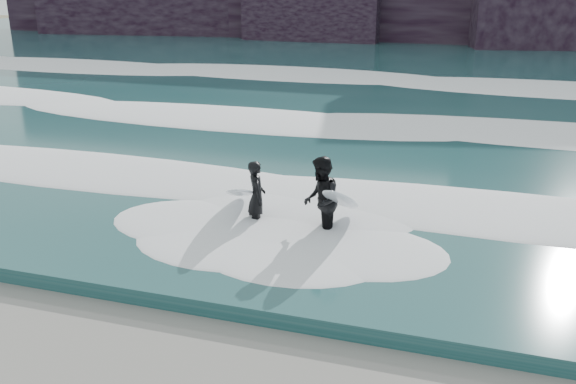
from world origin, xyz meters
name	(u,v)px	position (x,y,z in m)	size (l,w,h in m)	color
sea	(394,72)	(0.00, 29.00, 0.15)	(90.00, 52.00, 0.30)	#1E4B4B
foam_near	(270,179)	(0.00, 9.00, 0.40)	(60.00, 3.20, 0.20)	white
foam_mid	(336,119)	(0.00, 16.00, 0.42)	(60.00, 4.00, 0.24)	white
foam_far	(381,78)	(0.00, 25.00, 0.45)	(60.00, 4.80, 0.30)	white
surfer_left	(251,196)	(0.39, 6.68, 0.80)	(1.33, 2.20, 1.57)	black
surfer_right	(323,201)	(2.01, 6.49, 0.92)	(1.18, 1.96, 1.83)	black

